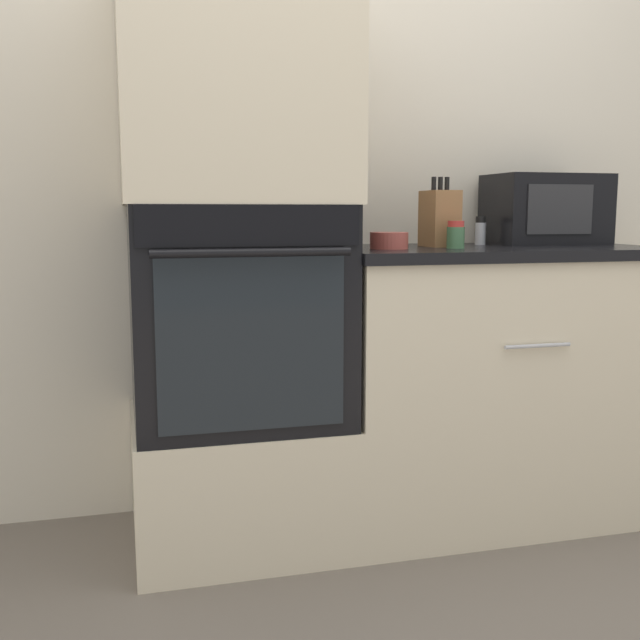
% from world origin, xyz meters
% --- Properties ---
extents(ground_plane, '(12.00, 12.00, 0.00)m').
position_xyz_m(ground_plane, '(0.00, 0.00, 0.00)').
color(ground_plane, '#6B6056').
extents(wall_back, '(8.00, 0.05, 2.50)m').
position_xyz_m(wall_back, '(0.00, 0.63, 1.25)').
color(wall_back, beige).
rests_on(wall_back, ground_plane).
extents(oven_cabinet_base, '(0.66, 0.60, 0.41)m').
position_xyz_m(oven_cabinet_base, '(-0.33, 0.30, 0.20)').
color(oven_cabinet_base, beige).
rests_on(oven_cabinet_base, ground_plane).
extents(wall_oven, '(0.64, 0.64, 0.66)m').
position_xyz_m(wall_oven, '(-0.33, 0.30, 0.74)').
color(wall_oven, black).
rests_on(wall_oven, oven_cabinet_base).
extents(oven_cabinet_upper, '(0.66, 0.60, 0.79)m').
position_xyz_m(oven_cabinet_upper, '(-0.33, 0.30, 1.46)').
color(oven_cabinet_upper, beige).
rests_on(oven_cabinet_upper, wall_oven).
extents(counter_unit, '(1.11, 0.63, 0.93)m').
position_xyz_m(counter_unit, '(0.54, 0.30, 0.47)').
color(counter_unit, beige).
rests_on(counter_unit, ground_plane).
extents(microwave, '(0.40, 0.27, 0.25)m').
position_xyz_m(microwave, '(0.82, 0.43, 1.06)').
color(microwave, black).
rests_on(microwave, counter_unit).
extents(knife_block, '(0.10, 0.15, 0.23)m').
position_xyz_m(knife_block, '(0.37, 0.35, 1.03)').
color(knife_block, olive).
rests_on(knife_block, counter_unit).
extents(bowl, '(0.12, 0.12, 0.05)m').
position_xyz_m(bowl, '(0.15, 0.24, 0.96)').
color(bowl, '#B24C42').
rests_on(bowl, counter_unit).
extents(condiment_jar_near, '(0.06, 0.06, 0.09)m').
position_xyz_m(condiment_jar_near, '(0.37, 0.22, 0.98)').
color(condiment_jar_near, '#427047').
rests_on(condiment_jar_near, counter_unit).
extents(condiment_jar_mid, '(0.04, 0.04, 0.10)m').
position_xyz_m(condiment_jar_mid, '(0.57, 0.44, 0.98)').
color(condiment_jar_mid, silver).
rests_on(condiment_jar_mid, counter_unit).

